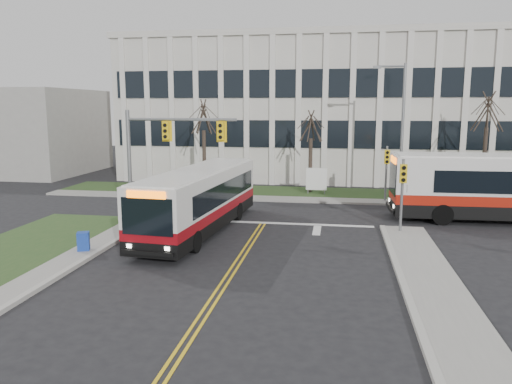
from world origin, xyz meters
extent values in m
plane|color=black|center=(0.00, 0.00, 0.00)|extent=(120.00, 120.00, 0.00)
cube|color=#9E9B93|center=(7.50, -5.00, 0.07)|extent=(2.00, 26.00, 0.14)
cube|color=#9E9B93|center=(5.00, 15.20, 0.07)|extent=(44.00, 1.60, 0.14)
cube|color=#2A491F|center=(5.00, 18.00, 0.06)|extent=(44.00, 5.00, 0.12)
cube|color=silver|center=(5.00, 30.00, 6.00)|extent=(40.00, 16.00, 12.00)
cube|color=#9E9B93|center=(-26.00, 26.00, 4.00)|extent=(12.00, 12.00, 8.00)
cylinder|color=slate|center=(-7.30, 7.20, 3.10)|extent=(0.22, 0.22, 6.20)
cylinder|color=slate|center=(-4.30, 7.20, 5.70)|extent=(6.00, 0.16, 0.16)
cube|color=yellow|center=(-5.10, 7.05, 5.10)|extent=(0.34, 0.24, 0.92)
cube|color=yellow|center=(-2.10, 7.05, 5.10)|extent=(0.34, 0.24, 0.92)
cylinder|color=slate|center=(7.20, 7.00, 1.90)|extent=(0.14, 0.14, 3.80)
cube|color=yellow|center=(7.20, 6.80, 3.10)|extent=(0.34, 0.24, 0.92)
cylinder|color=slate|center=(7.20, 15.50, 1.90)|extent=(0.14, 0.14, 3.80)
cube|color=yellow|center=(7.20, 15.30, 3.10)|extent=(0.34, 0.24, 0.92)
cylinder|color=slate|center=(8.20, 16.20, 4.60)|extent=(0.20, 0.20, 9.20)
cylinder|color=slate|center=(7.30, 16.20, 9.00)|extent=(1.80, 0.14, 0.14)
cube|color=slate|center=(6.40, 16.20, 8.95)|extent=(0.50, 0.25, 0.18)
cylinder|color=slate|center=(1.90, 17.50, 0.50)|extent=(0.08, 0.08, 1.00)
cylinder|color=slate|center=(3.10, 17.50, 0.50)|extent=(0.08, 0.08, 1.00)
cube|color=white|center=(2.50, 17.50, 1.20)|extent=(1.50, 0.12, 1.60)
cylinder|color=#42352B|center=(-6.00, 18.00, 2.31)|extent=(0.28, 0.28, 4.62)
cylinder|color=#42352B|center=(2.00, 18.20, 2.05)|extent=(0.28, 0.28, 4.09)
cylinder|color=#42352B|center=(14.00, 18.00, 2.48)|extent=(0.28, 0.28, 4.95)
cube|color=#16379A|center=(-6.95, 1.16, 0.47)|extent=(0.63, 0.60, 0.95)
camera|label=1|loc=(3.94, -18.51, 6.34)|focal=35.00mm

